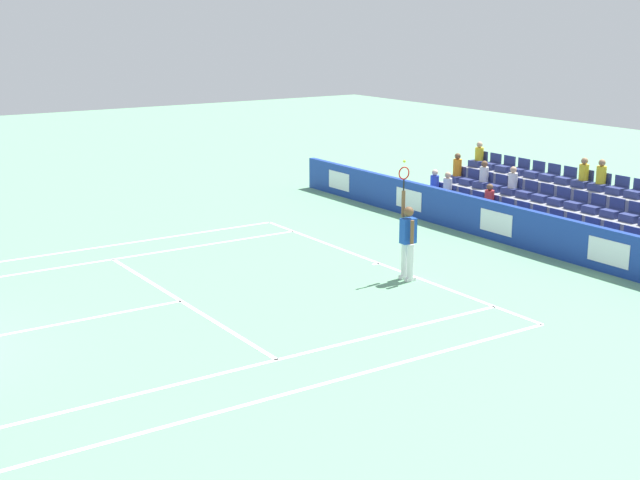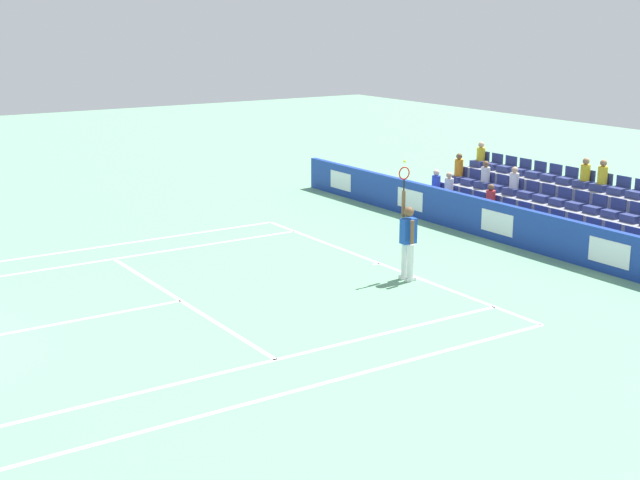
% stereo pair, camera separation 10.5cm
% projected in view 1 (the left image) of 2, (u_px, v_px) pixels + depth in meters
% --- Properties ---
extents(line_baseline, '(10.97, 0.10, 0.01)m').
position_uv_depth(line_baseline, '(379.00, 263.00, 22.42)').
color(line_baseline, white).
rests_on(line_baseline, ground).
extents(line_service, '(8.23, 0.10, 0.01)m').
position_uv_depth(line_service, '(181.00, 301.00, 19.47)').
color(line_service, white).
rests_on(line_service, ground).
extents(line_centre_service, '(0.10, 6.40, 0.01)m').
position_uv_depth(line_centre_service, '(35.00, 329.00, 17.75)').
color(line_centre_service, white).
rests_on(line_centre_service, ground).
extents(line_singles_sideline_left, '(0.10, 11.89, 0.01)m').
position_uv_depth(line_singles_sideline_left, '(96.00, 262.00, 22.55)').
color(line_singles_sideline_left, white).
rests_on(line_singles_sideline_left, ground).
extents(line_singles_sideline_right, '(0.10, 11.89, 0.01)m').
position_uv_depth(line_singles_sideline_right, '(255.00, 365.00, 15.91)').
color(line_singles_sideline_right, white).
rests_on(line_singles_sideline_right, ground).
extents(line_doubles_sideline_left, '(0.10, 11.89, 0.01)m').
position_uv_depth(line_doubles_sideline_left, '(78.00, 250.00, 23.65)').
color(line_doubles_sideline_left, white).
rests_on(line_doubles_sideline_left, ground).
extents(line_doubles_sideline_right, '(0.10, 11.89, 0.01)m').
position_uv_depth(line_doubles_sideline_right, '(296.00, 391.00, 14.80)').
color(line_doubles_sideline_right, white).
rests_on(line_doubles_sideline_right, ground).
extents(line_centre_mark, '(0.10, 0.20, 0.01)m').
position_uv_depth(line_centre_mark, '(376.00, 264.00, 22.37)').
color(line_centre_mark, white).
rests_on(line_centre_mark, ground).
extents(sponsor_barrier, '(19.06, 0.22, 1.09)m').
position_uv_depth(sponsor_barrier, '(499.00, 222.00, 24.53)').
color(sponsor_barrier, '#193899').
rests_on(sponsor_barrier, ground).
extents(tennis_player, '(0.53, 0.37, 2.85)m').
position_uv_depth(tennis_player, '(408.00, 239.00, 20.82)').
color(tennis_player, white).
rests_on(tennis_player, ground).
extents(stadium_stand, '(8.68, 2.85, 2.21)m').
position_uv_depth(stadium_stand, '(555.00, 212.00, 25.79)').
color(stadium_stand, gray).
rests_on(stadium_stand, ground).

